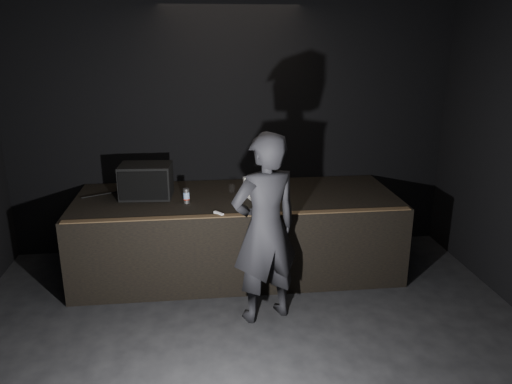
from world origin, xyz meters
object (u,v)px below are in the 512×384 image
Objects in this scene: stage_monitor at (146,181)px; laptop at (259,191)px; stage_riser at (237,233)px; beer_can at (186,196)px; person at (265,229)px.

stage_monitor is 1.61× the size of laptop.
stage_riser is 22.20× the size of beer_can.
stage_riser is at bearing -100.10° from person.
laptop is at bearing -1.31° from stage_riser.
person is (0.82, -0.99, -0.07)m from beer_can.
person is at bearing -40.26° from stage_monitor.
beer_can is at bearing -161.63° from stage_riser.
stage_monitor is 1.40m from laptop.
person reaches higher than beer_can.
beer_can is 1.28m from person.
stage_monitor reaches higher than stage_riser.
person reaches higher than stage_monitor.
laptop is 1.19m from person.
stage_riser is 6.15× the size of stage_monitor.
stage_monitor reaches higher than beer_can.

